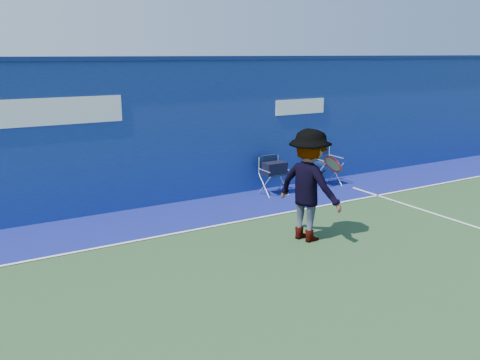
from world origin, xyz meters
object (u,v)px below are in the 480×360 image
directors_chair_left (274,178)px  water_bottle (298,190)px  tennis_player (309,185)px  directors_chair_right (325,172)px

directors_chair_left → water_bottle: (0.45, -0.34, -0.26)m
tennis_player → directors_chair_right: bearing=46.0°
directors_chair_right → tennis_player: (-2.66, -2.75, 0.64)m
directors_chair_left → water_bottle: 0.62m
water_bottle → tennis_player: tennis_player is taller
directors_chair_left → directors_chair_right: (1.56, 0.06, -0.05)m
water_bottle → directors_chair_right: bearing=20.1°
water_bottle → tennis_player: (-1.54, -2.35, 0.85)m
directors_chair_left → tennis_player: 2.97m
directors_chair_left → tennis_player: tennis_player is taller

